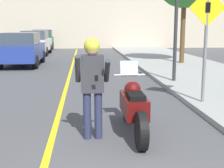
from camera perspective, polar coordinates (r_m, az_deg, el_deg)
The scene contains 9 objects.
road_center_line at distance 9.14m, azimuth -8.82°, elevation -2.19°, with size 0.12×36.00×0.01m.
building_backdrop at distance 28.99m, azimuth -5.33°, elevation 15.09°, with size 28.00×1.20×8.61m.
motorcycle at distance 5.87m, azimuth 3.93°, elevation -4.20°, with size 0.62×2.27×1.31m.
person_biker at distance 5.45m, azimuth -3.65°, elevation 1.23°, with size 0.59×0.49×1.81m.
crossing_sign at distance 7.94m, azimuth 16.80°, elevation 8.58°, with size 0.91×0.08×2.76m.
traffic_light at distance 10.91m, azimuth 11.76°, elevation 14.30°, with size 0.26×0.30×3.77m.
parked_car_blue at distance 16.54m, azimuth -16.12°, elevation 6.19°, with size 1.88×4.20×1.68m.
parked_car_white at distance 22.64m, azimuth -13.78°, elevation 7.38°, with size 1.88×4.20×1.68m.
parked_car_green at distance 28.78m, azimuth -12.37°, elevation 8.06°, with size 1.88×4.20×1.68m.
Camera 1 is at (0.00, -2.90, 2.01)m, focal length 50.00 mm.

